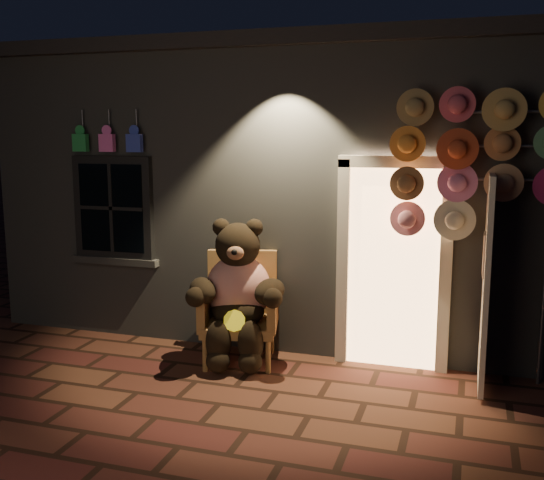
% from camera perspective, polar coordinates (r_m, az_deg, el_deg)
% --- Properties ---
extents(ground, '(60.00, 60.00, 0.00)m').
position_cam_1_polar(ground, '(5.94, -4.78, -14.43)').
color(ground, '#522E1F').
rests_on(ground, ground).
extents(shop_building, '(7.30, 5.95, 3.51)m').
position_cam_1_polar(shop_building, '(9.26, 4.52, 5.38)').
color(shop_building, slate).
rests_on(shop_building, ground).
extents(wicker_armchair, '(0.93, 0.88, 1.15)m').
position_cam_1_polar(wicker_armchair, '(6.84, -2.85, -6.02)').
color(wicker_armchair, olive).
rests_on(wicker_armchair, ground).
extents(teddy_bear, '(1.07, 0.95, 1.51)m').
position_cam_1_polar(teddy_bear, '(6.65, -3.12, -4.69)').
color(teddy_bear, red).
rests_on(teddy_bear, ground).
extents(hat_rack, '(1.78, 0.22, 2.84)m').
position_cam_1_polar(hat_rack, '(6.29, 17.71, 6.93)').
color(hat_rack, '#59595E').
rests_on(hat_rack, ground).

